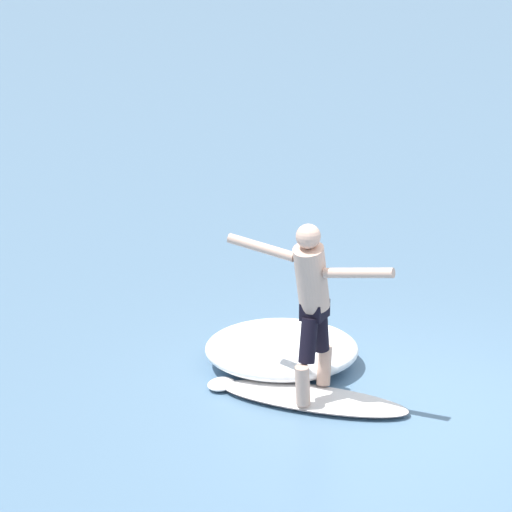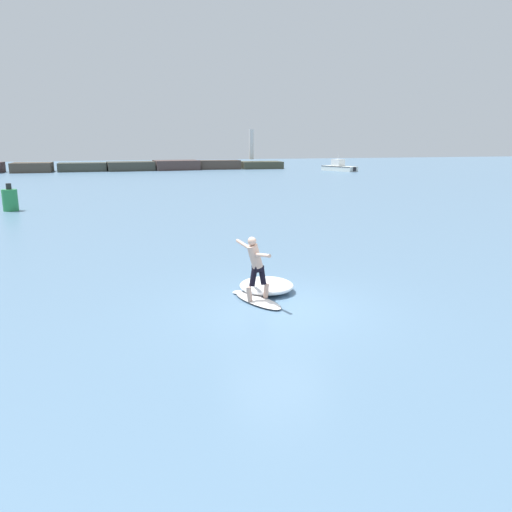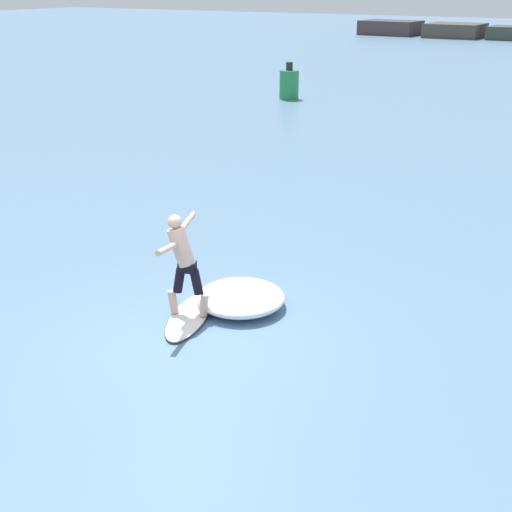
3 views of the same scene
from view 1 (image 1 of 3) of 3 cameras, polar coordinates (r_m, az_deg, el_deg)
The scene contains 4 objects.
ground_plane at distance 11.31m, azimuth 6.30°, elevation -7.01°, with size 200.00×200.00×0.00m, color slate.
surfboard at distance 11.31m, azimuth 2.55°, elevation -6.69°, with size 1.20×2.00×0.22m.
surfer at distance 10.86m, azimuth 2.65°, elevation -1.89°, with size 0.77×1.54×1.68m.
wave_foam_at_tail at distance 12.06m, azimuth 1.22°, elevation -4.39°, with size 2.12×2.12×0.36m.
Camera 1 is at (-8.51, -5.85, 4.61)m, focal length 85.00 mm.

